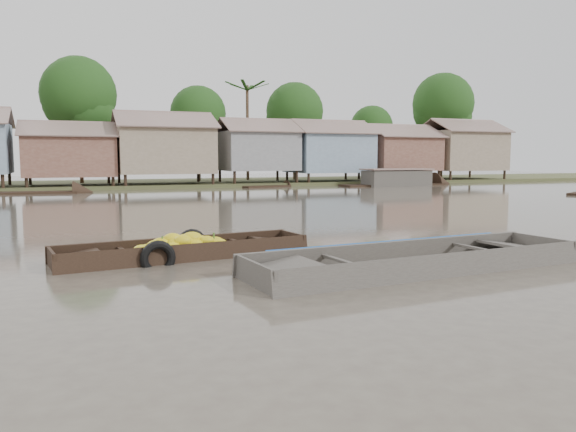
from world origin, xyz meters
name	(u,v)px	position (x,y,z in m)	size (l,w,h in m)	color
ground	(273,257)	(0.00, 0.00, 0.00)	(120.00, 120.00, 0.00)	#4D443B
riverbank	(166,145)	(3.03, 31.86, 3.07)	(120.00, 12.47, 10.22)	#384723
banana_boat	(181,251)	(-1.85, 0.69, 0.15)	(5.54, 1.98, 0.77)	black
viewer_boat	(418,266)	(2.17, -2.19, 0.05)	(7.06, 2.35, 0.56)	#3E3935
distant_boats	(331,185)	(13.16, 24.20, 0.23)	(46.52, 16.24, 1.38)	black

